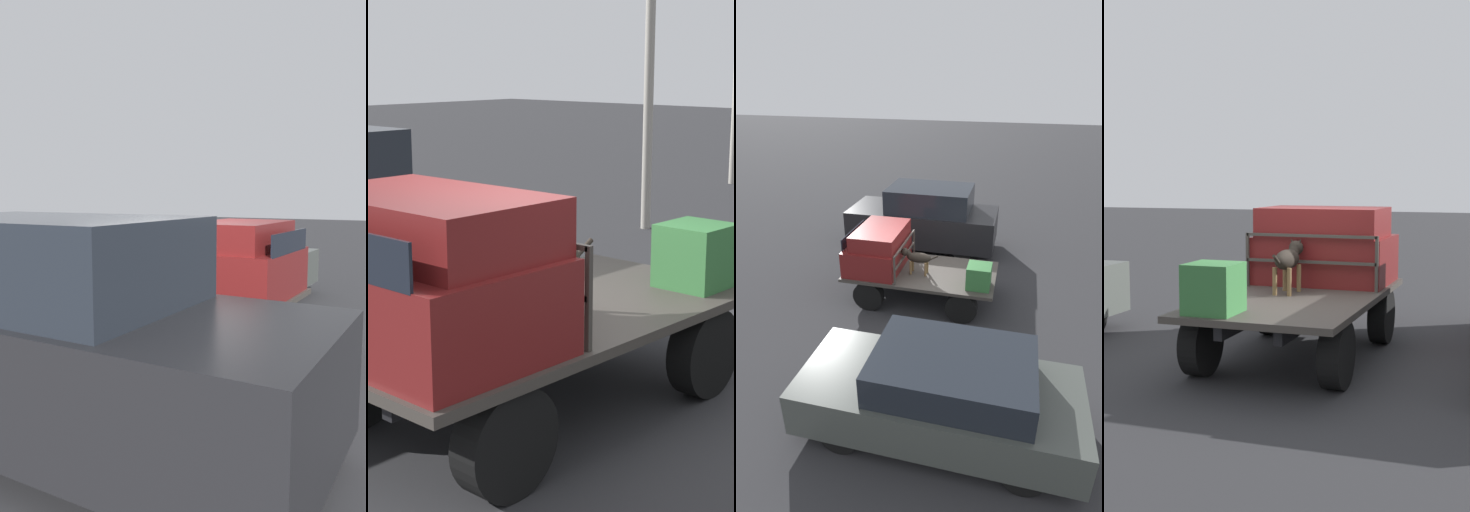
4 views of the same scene
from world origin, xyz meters
The scene contains 8 objects.
ground_plane centered at (0.00, 0.00, 0.00)m, with size 80.00×80.00×0.00m, color #2D2D30.
flatbed_truck centered at (0.00, 0.00, 0.60)m, with size 3.80×1.98×0.83m.
truck_cab centered at (1.16, 0.00, 1.34)m, with size 1.33×1.86×1.08m.
truck_headboard centered at (0.45, 0.00, 1.32)m, with size 0.04×1.86×0.74m.
dog centered at (0.10, 0.18, 1.27)m, with size 1.00×0.26×0.70m.
cargo_crate centered at (-1.52, 0.49, 1.11)m, with size 0.56×0.56×0.56m.
parked_sedan centered at (-1.34, 4.09, 0.80)m, with size 4.57×1.89×1.58m.
parked_pickup_far centered at (0.74, -3.40, 1.02)m, with size 4.87×2.03×2.10m.
Camera 3 is at (-2.20, 8.95, 5.57)m, focal length 28.00 mm.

